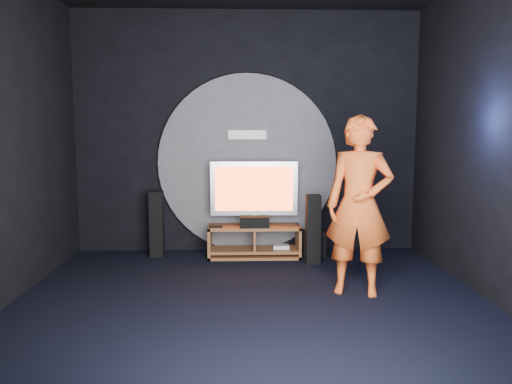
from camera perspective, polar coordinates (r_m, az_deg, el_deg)
floor at (r=5.17m, az=-0.48°, el=-13.07°), size 5.00×5.00×0.00m
back_wall at (r=7.36m, az=-1.01°, el=6.79°), size 5.00×0.04×3.50m
front_wall at (r=2.36m, az=1.10°, el=6.43°), size 5.00×0.04×3.50m
right_wall at (r=5.52m, az=26.57°, el=6.01°), size 0.04×5.00×3.50m
wall_disc_panel at (r=7.32m, az=-1.00°, el=3.28°), size 2.60×0.11×2.60m
media_console at (r=7.09m, az=-0.14°, el=-5.89°), size 1.30×0.45×0.45m
tv at (r=7.03m, az=-0.23°, el=0.18°), size 1.23×0.22×0.90m
center_speaker at (r=6.89m, az=-0.17°, el=-3.46°), size 0.40×0.15×0.15m
remote at (r=6.92m, az=-4.64°, el=-3.98°), size 0.18×0.05×0.02m
tower_speaker_left at (r=7.23m, az=-11.27°, el=-3.60°), size 0.19×0.21×0.93m
tower_speaker_right at (r=6.75m, az=6.54°, el=-4.25°), size 0.19×0.21×0.93m
subwoofer at (r=7.22m, az=6.57°, el=-5.85°), size 0.32×0.32×0.35m
player at (r=5.50m, az=11.71°, el=-1.53°), size 0.82×0.66×1.95m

